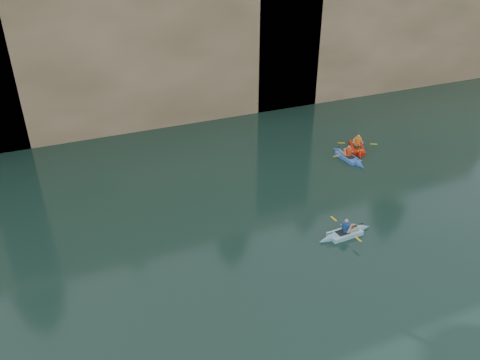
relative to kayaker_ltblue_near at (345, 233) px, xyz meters
name	(u,v)px	position (x,y,z in m)	size (l,w,h in m)	color
cliff	(107,20)	(-5.79, 24.51, 5.86)	(70.00, 16.00, 12.00)	tan
cliff_slab_center	(157,41)	(-3.79, 17.11, 5.56)	(24.00, 2.40, 11.40)	tan
cliff_slab_east	(395,29)	(16.21, 17.11, 4.78)	(26.00, 2.40, 9.84)	tan
sea_cave_center	(75,115)	(-9.79, 16.46, 1.46)	(3.50, 1.00, 3.20)	black
sea_cave_east	(268,80)	(4.21, 16.46, 2.11)	(5.00, 1.00, 4.50)	black
kayaker_ltblue_near	(345,233)	(0.00, 0.00, 0.00)	(2.84, 2.21, 1.11)	#83C4DC
kayaker_red_far	(357,147)	(6.12, 7.50, 0.01)	(2.27, 3.32, 1.24)	red
kayaker_blue_east	(348,157)	(4.79, 6.59, 0.00)	(2.20, 3.13, 1.10)	#3E72D2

